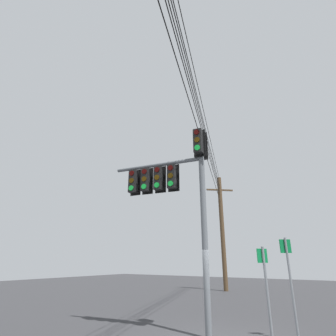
# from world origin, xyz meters

# --- Properties ---
(signal_mast_assembly) EXTENTS (3.73, 1.14, 6.73)m
(signal_mast_assembly) POSITION_xyz_m (1.54, -0.26, 4.86)
(signal_mast_assembly) COLOR slate
(signal_mast_assembly) RESTS_ON ground
(utility_pole_wooden) EXTENTS (1.80, 1.58, 8.89)m
(utility_pole_wooden) POSITION_xyz_m (4.92, -13.08, 4.55)
(utility_pole_wooden) COLOR #4C3823
(utility_pole_wooden) RESTS_ON ground
(route_sign_primary) EXTENTS (0.30, 0.25, 2.85)m
(route_sign_primary) POSITION_xyz_m (-1.72, -1.46, 1.75)
(route_sign_primary) COLOR slate
(route_sign_primary) RESTS_ON ground
(route_sign_secondary) EXTENTS (0.20, 0.32, 2.53)m
(route_sign_secondary) POSITION_xyz_m (-1.38, 0.07, 1.55)
(route_sign_secondary) COLOR slate
(route_sign_secondary) RESTS_ON ground
(overhead_wire_span) EXTENTS (9.62, 27.87, 2.72)m
(overhead_wire_span) POSITION_xyz_m (0.12, 0.85, 7.54)
(overhead_wire_span) COLOR black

